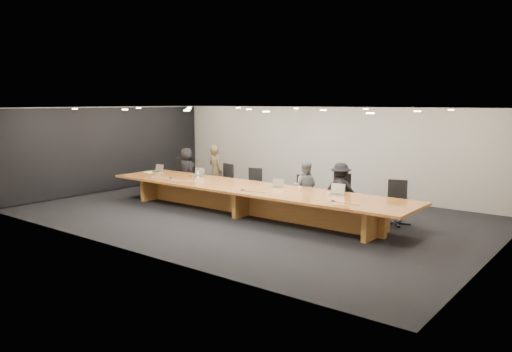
# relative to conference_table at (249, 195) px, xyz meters

# --- Properties ---
(ground) EXTENTS (12.00, 12.00, 0.00)m
(ground) POSITION_rel_conference_table_xyz_m (0.00, 0.00, -0.52)
(ground) COLOR black
(ground) RESTS_ON ground
(back_wall) EXTENTS (12.00, 0.02, 2.80)m
(back_wall) POSITION_rel_conference_table_xyz_m (0.00, 4.00, 0.88)
(back_wall) COLOR beige
(back_wall) RESTS_ON ground
(left_wall_panel) EXTENTS (0.08, 7.84, 2.74)m
(left_wall_panel) POSITION_rel_conference_table_xyz_m (-5.94, 0.00, 0.85)
(left_wall_panel) COLOR black
(left_wall_panel) RESTS_ON ground
(conference_table) EXTENTS (9.00, 1.80, 0.75)m
(conference_table) POSITION_rel_conference_table_xyz_m (0.00, 0.00, 0.00)
(conference_table) COLOR brown
(conference_table) RESTS_ON ground
(chair_far_left) EXTENTS (0.64, 0.64, 1.12)m
(chair_far_left) POSITION_rel_conference_table_xyz_m (-4.09, 1.30, 0.04)
(chair_far_left) COLOR black
(chair_far_left) RESTS_ON ground
(chair_left) EXTENTS (0.66, 0.66, 1.11)m
(chair_left) POSITION_rel_conference_table_xyz_m (-1.97, 1.17, 0.03)
(chair_left) COLOR black
(chair_left) RESTS_ON ground
(chair_mid_left) EXTENTS (0.62, 0.62, 1.03)m
(chair_mid_left) POSITION_rel_conference_table_xyz_m (-0.95, 1.33, -0.00)
(chair_mid_left) COLOR black
(chair_mid_left) RESTS_ON ground
(chair_mid_right) EXTENTS (0.52, 0.52, 1.00)m
(chair_mid_right) POSITION_rel_conference_table_xyz_m (0.82, 1.16, -0.02)
(chair_mid_right) COLOR black
(chair_mid_right) RESTS_ON ground
(chair_right) EXTENTS (0.61, 0.61, 1.14)m
(chair_right) POSITION_rel_conference_table_xyz_m (1.96, 1.25, 0.05)
(chair_right) COLOR black
(chair_right) RESTS_ON ground
(chair_far_right) EXTENTS (0.70, 0.70, 1.10)m
(chair_far_right) POSITION_rel_conference_table_xyz_m (3.50, 1.33, 0.03)
(chair_far_right) COLOR black
(chair_far_right) RESTS_ON ground
(person_a) EXTENTS (0.81, 0.62, 1.47)m
(person_a) POSITION_rel_conference_table_xyz_m (-3.61, 1.24, 0.21)
(person_a) COLOR black
(person_a) RESTS_ON ground
(person_b) EXTENTS (0.66, 0.50, 1.64)m
(person_b) POSITION_rel_conference_table_xyz_m (-2.34, 1.26, 0.30)
(person_b) COLOR #372E1E
(person_b) RESTS_ON ground
(person_c) EXTENTS (0.80, 0.70, 1.37)m
(person_c) POSITION_rel_conference_table_xyz_m (0.98, 1.21, 0.17)
(person_c) COLOR #5F5F61
(person_c) RESTS_ON ground
(person_d) EXTENTS (1.05, 0.80, 1.43)m
(person_d) POSITION_rel_conference_table_xyz_m (2.08, 1.14, 0.20)
(person_d) COLOR black
(person_d) RESTS_ON ground
(laptop_a) EXTENTS (0.33, 0.25, 0.26)m
(laptop_a) POSITION_rel_conference_table_xyz_m (-4.00, 0.31, 0.36)
(laptop_a) COLOR #BDAD90
(laptop_a) RESTS_ON conference_table
(laptop_b) EXTENTS (0.36, 0.26, 0.28)m
(laptop_b) POSITION_rel_conference_table_xyz_m (-2.29, 0.37, 0.37)
(laptop_b) COLOR tan
(laptop_b) RESTS_ON conference_table
(laptop_d) EXTENTS (0.35, 0.30, 0.23)m
(laptop_d) POSITION_rel_conference_table_xyz_m (0.66, 0.35, 0.34)
(laptop_d) COLOR tan
(laptop_d) RESTS_ON conference_table
(laptop_e) EXTENTS (0.37, 0.29, 0.28)m
(laptop_e) POSITION_rel_conference_table_xyz_m (2.38, 0.36, 0.37)
(laptop_e) COLOR beige
(laptop_e) RESTS_ON conference_table
(water_bottle) EXTENTS (0.07, 0.07, 0.21)m
(water_bottle) POSITION_rel_conference_table_xyz_m (-2.06, 0.19, 0.33)
(water_bottle) COLOR silver
(water_bottle) RESTS_ON conference_table
(amber_mug) EXTENTS (0.10, 0.10, 0.11)m
(amber_mug) POSITION_rel_conference_table_xyz_m (-2.30, 0.11, 0.28)
(amber_mug) COLOR brown
(amber_mug) RESTS_ON conference_table
(paper_cup_near) EXTENTS (0.10, 0.10, 0.10)m
(paper_cup_near) POSITION_rel_conference_table_xyz_m (1.35, 0.35, 0.28)
(paper_cup_near) COLOR silver
(paper_cup_near) RESTS_ON conference_table
(paper_cup_far) EXTENTS (0.10, 0.10, 0.09)m
(paper_cup_far) POSITION_rel_conference_table_xyz_m (2.29, 0.17, 0.28)
(paper_cup_far) COLOR white
(paper_cup_far) RESTS_ON conference_table
(notepad) EXTENTS (0.26, 0.21, 0.01)m
(notepad) POSITION_rel_conference_table_xyz_m (-4.20, 0.16, 0.24)
(notepad) COLOR white
(notepad) RESTS_ON conference_table
(lime_gadget) EXTENTS (0.18, 0.12, 0.03)m
(lime_gadget) POSITION_rel_conference_table_xyz_m (-4.18, 0.14, 0.26)
(lime_gadget) COLOR #62D238
(lime_gadget) RESTS_ON notepad
(av_box) EXTENTS (0.19, 0.15, 0.03)m
(av_box) POSITION_rel_conference_table_xyz_m (-3.34, -0.45, 0.24)
(av_box) COLOR #A9AAAE
(av_box) RESTS_ON conference_table
(mic_left) EXTENTS (0.16, 0.16, 0.03)m
(mic_left) POSITION_rel_conference_table_xyz_m (-2.70, -0.27, 0.25)
(mic_left) COLOR black
(mic_left) RESTS_ON conference_table
(mic_center) EXTENTS (0.13, 0.13, 0.03)m
(mic_center) POSITION_rel_conference_table_xyz_m (0.18, -0.48, 0.24)
(mic_center) COLOR black
(mic_center) RESTS_ON conference_table
(mic_right) EXTENTS (0.16, 0.16, 0.03)m
(mic_right) POSITION_rel_conference_table_xyz_m (2.70, -0.35, 0.24)
(mic_right) COLOR black
(mic_right) RESTS_ON conference_table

